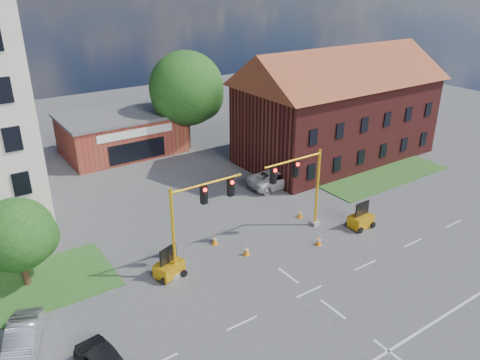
{
  "coord_description": "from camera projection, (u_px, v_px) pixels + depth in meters",
  "views": [
    {
      "loc": [
        -16.74,
        -16.87,
        17.68
      ],
      "look_at": [
        1.73,
        10.0,
        3.4
      ],
      "focal_mm": 35.0,
      "sensor_mm": 36.0,
      "label": 1
    }
  ],
  "objects": [
    {
      "name": "cone_d",
      "position": [
        300.0,
        214.0,
        37.12
      ],
      "size": [
        0.4,
        0.4,
        0.7
      ],
      "color": "orange",
      "rests_on": "ground"
    },
    {
      "name": "cone_a",
      "position": [
        247.0,
        251.0,
        32.11
      ],
      "size": [
        0.4,
        0.4,
        0.7
      ],
      "color": "orange",
      "rests_on": "ground"
    },
    {
      "name": "grass_verge_ne",
      "position": [
        386.0,
        177.0,
        44.63
      ],
      "size": [
        14.0,
        4.0,
        0.08
      ],
      "primitive_type": "cube",
      "color": "#2A541F",
      "rests_on": "ground"
    },
    {
      "name": "sedan_silver_front",
      "position": [
        23.0,
        339.0,
        23.79
      ],
      "size": [
        2.99,
        4.53,
        1.41
      ],
      "primitive_type": "imported",
      "rotation": [
        0.0,
        0.0,
        -0.39
      ],
      "color": "#9C9FA3",
      "rests_on": "ground"
    },
    {
      "name": "signal_mast_west",
      "position": [
        196.0,
        216.0,
        29.21
      ],
      "size": [
        5.3,
        0.6,
        6.2
      ],
      "color": "gray",
      "rests_on": "ground"
    },
    {
      "name": "trailer_west",
      "position": [
        169.0,
        267.0,
        29.77
      ],
      "size": [
        2.08,
        1.72,
        2.04
      ],
      "rotation": [
        0.0,
        0.0,
        0.34
      ],
      "color": "#F4AD14",
      "rests_on": "ground"
    },
    {
      "name": "signal_mast_east",
      "position": [
        301.0,
        183.0,
        33.73
      ],
      "size": [
        5.3,
        0.6,
        6.2
      ],
      "color": "gray",
      "rests_on": "ground"
    },
    {
      "name": "cone_c",
      "position": [
        319.0,
        241.0,
        33.31
      ],
      "size": [
        0.4,
        0.4,
        0.7
      ],
      "color": "orange",
      "rests_on": "ground"
    },
    {
      "name": "brick_shop",
      "position": [
        122.0,
        133.0,
        50.28
      ],
      "size": [
        12.4,
        8.4,
        4.3
      ],
      "color": "maroon",
      "rests_on": "ground"
    },
    {
      "name": "townhouse_row",
      "position": [
        338.0,
        101.0,
        47.55
      ],
      "size": [
        21.0,
        11.0,
        11.5
      ],
      "color": "#4C1817",
      "rests_on": "ground"
    },
    {
      "name": "tree_nw_front",
      "position": [
        21.0,
        235.0,
        27.97
      ],
      "size": [
        4.67,
        4.44,
        5.81
      ],
      "color": "#382114",
      "rests_on": "ground"
    },
    {
      "name": "cone_b",
      "position": [
        215.0,
        240.0,
        33.41
      ],
      "size": [
        0.4,
        0.4,
        0.7
      ],
      "color": "orange",
      "rests_on": "ground"
    },
    {
      "name": "ground",
      "position": [
        309.0,
        291.0,
        28.52
      ],
      "size": [
        120.0,
        120.0,
        0.0
      ],
      "primitive_type": "plane",
      "color": "#464648",
      "rests_on": "ground"
    },
    {
      "name": "trailer_east",
      "position": [
        361.0,
        220.0,
        35.57
      ],
      "size": [
        1.81,
        1.23,
        2.02
      ],
      "rotation": [
        0.0,
        0.0,
        0.03
      ],
      "color": "#F4AD14",
      "rests_on": "ground"
    },
    {
      "name": "tree_large",
      "position": [
        189.0,
        90.0,
        49.96
      ],
      "size": [
        8.33,
        7.94,
        10.66
      ],
      "color": "#382114",
      "rests_on": "ground"
    },
    {
      "name": "pickup_white",
      "position": [
        278.0,
        178.0,
        42.55
      ],
      "size": [
        5.84,
        3.01,
        1.58
      ],
      "primitive_type": "imported",
      "rotation": [
        0.0,
        0.0,
        1.5
      ],
      "color": "silver",
      "rests_on": "ground"
    },
    {
      "name": "lane_markings",
      "position": [
        346.0,
        319.0,
        26.25
      ],
      "size": [
        60.0,
        36.0,
        0.01
      ],
      "primitive_type": null,
      "color": "silver",
      "rests_on": "ground"
    }
  ]
}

